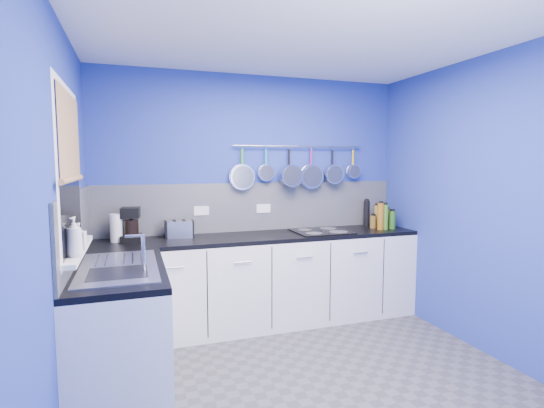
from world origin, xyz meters
TOP-DOWN VIEW (x-y plane):
  - floor at (0.00, 0.00)m, footprint 3.20×3.00m
  - ceiling at (0.00, 0.00)m, footprint 3.20×3.00m
  - wall_back at (0.00, 1.51)m, footprint 3.20×0.02m
  - wall_front at (0.00, -1.51)m, footprint 3.20×0.02m
  - wall_left at (-1.61, 0.00)m, footprint 0.02×3.00m
  - wall_right at (1.61, 0.00)m, footprint 0.02×3.00m
  - backsplash_back at (0.00, 1.49)m, footprint 3.20×0.02m
  - backsplash_left at (-1.59, 0.60)m, footprint 0.02×1.80m
  - cabinet_run_back at (0.00, 1.20)m, footprint 3.20×0.60m
  - worktop_back at (0.00, 1.20)m, footprint 3.20×0.60m
  - cabinet_run_left at (-1.30, 0.30)m, footprint 0.60×1.20m
  - worktop_left at (-1.30, 0.30)m, footprint 0.60×1.20m
  - window_frame at (-1.58, 0.30)m, footprint 0.01×1.00m
  - window_glass at (-1.57, 0.30)m, footprint 0.01×0.90m
  - bamboo_blind at (-1.56, 0.30)m, footprint 0.01×0.90m
  - window_sill at (-1.55, 0.30)m, footprint 0.10×0.98m
  - sink_unit at (-1.30, 0.30)m, footprint 0.50×0.95m
  - mixer_tap at (-1.14, 0.12)m, footprint 0.12×0.08m
  - socket_left at (-0.55, 1.48)m, footprint 0.15×0.01m
  - socket_right at (0.10, 1.48)m, footprint 0.15×0.01m
  - pot_rail at (0.50, 1.45)m, footprint 1.45×0.02m
  - soap_bottle_a at (-1.53, 0.02)m, footprint 0.11×0.11m
  - soap_bottle_b at (-1.53, 0.25)m, footprint 0.08×0.09m
  - paper_towel at (-1.34, 1.28)m, footprint 0.12×0.12m
  - coffee_maker at (-1.22, 1.28)m, footprint 0.19×0.21m
  - toaster at (-0.79, 1.32)m, footprint 0.27×0.17m
  - canister at (-0.70, 1.31)m, footprint 0.09×0.09m
  - hob at (0.63, 1.18)m, footprint 0.56×0.49m
  - pan_0 at (-0.14, 1.44)m, footprint 0.25×0.05m
  - pan_1 at (0.12, 1.44)m, footprint 0.17×0.05m
  - pan_2 at (0.37, 1.44)m, footprint 0.23×0.13m
  - pan_3 at (0.63, 1.44)m, footprint 0.26×0.07m
  - pan_4 at (0.88, 1.44)m, footprint 0.21×0.09m
  - pan_5 at (1.14, 1.44)m, footprint 0.15×0.06m
  - condiment_0 at (1.44, 1.31)m, footprint 0.06×0.06m
  - condiment_1 at (1.38, 1.31)m, footprint 0.06×0.06m
  - condiment_2 at (1.25, 1.33)m, footprint 0.07×0.07m
  - condiment_3 at (1.44, 1.21)m, footprint 0.07×0.07m
  - condiment_4 at (1.36, 1.24)m, footprint 0.05×0.05m
  - condiment_5 at (1.28, 1.23)m, footprint 0.07×0.07m
  - condiment_6 at (1.44, 1.12)m, footprint 0.07×0.07m
  - condiment_7 at (1.35, 1.11)m, footprint 0.06×0.06m
  - condiment_8 at (1.29, 1.11)m, footprint 0.07×0.07m

SIDE VIEW (x-z plane):
  - floor at x=0.00m, z-range -0.02..0.00m
  - cabinet_run_back at x=0.00m, z-range 0.00..0.86m
  - cabinet_run_left at x=-1.30m, z-range 0.00..0.86m
  - worktop_back at x=0.00m, z-range 0.86..0.90m
  - worktop_left at x=-1.30m, z-range 0.86..0.90m
  - sink_unit at x=-1.30m, z-range 0.90..0.91m
  - hob at x=0.63m, z-range 0.90..0.91m
  - canister at x=-0.70m, z-range 0.90..1.02m
  - condiment_5 at x=1.28m, z-range 0.90..1.04m
  - toaster at x=-0.79m, z-range 0.90..1.06m
  - condiment_0 at x=1.44m, z-range 0.90..1.06m
  - condiment_6 at x=1.44m, z-range 0.90..1.09m
  - condiment_3 at x=1.44m, z-range 0.90..1.11m
  - condiment_1 at x=1.38m, z-range 0.90..1.14m
  - condiment_4 at x=1.36m, z-range 0.90..1.14m
  - paper_towel at x=-1.34m, z-range 0.90..1.15m
  - mixer_tap at x=-1.14m, z-range 0.90..1.16m
  - condiment_7 at x=1.35m, z-range 0.90..1.17m
  - window_sill at x=-1.55m, z-range 1.02..1.05m
  - condiment_8 at x=1.29m, z-range 0.90..1.18m
  - condiment_2 at x=1.25m, z-range 0.90..1.19m
  - coffee_maker at x=-1.22m, z-range 0.90..1.20m
  - socket_left at x=-0.55m, z-range 1.09..1.18m
  - socket_right at x=0.10m, z-range 1.09..1.18m
  - soap_bottle_b at x=-1.53m, z-range 1.05..1.22m
  - backsplash_back at x=0.00m, z-range 0.90..1.40m
  - backsplash_left at x=-1.59m, z-range 0.90..1.40m
  - soap_bottle_a at x=-1.53m, z-range 1.05..1.29m
  - wall_back at x=0.00m, z-range 0.00..2.50m
  - wall_front at x=0.00m, z-range 0.00..2.50m
  - wall_left at x=-1.61m, z-range 0.00..2.50m
  - wall_right at x=1.61m, z-range 0.00..2.50m
  - window_glass at x=-1.57m, z-range 1.05..2.05m
  - window_frame at x=-1.58m, z-range 1.00..2.10m
  - pan_3 at x=0.63m, z-range 1.33..1.78m
  - pan_0 at x=-0.14m, z-range 1.34..1.78m
  - pan_2 at x=0.37m, z-range 1.36..1.78m
  - pan_4 at x=0.88m, z-range 1.38..1.78m
  - pan_1 at x=0.12m, z-range 1.42..1.78m
  - pan_5 at x=1.14m, z-range 1.44..1.78m
  - bamboo_blind at x=-1.56m, z-range 1.50..2.05m
  - pot_rail at x=0.50m, z-range 1.77..1.79m
  - ceiling at x=0.00m, z-range 2.50..2.52m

